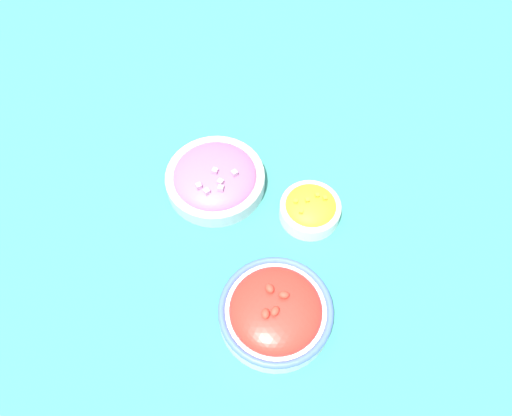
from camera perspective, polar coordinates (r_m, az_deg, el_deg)
The scene contains 4 objects.
ground_plane at distance 0.97m, azimuth -0.00°, elevation -0.90°, with size 3.00×3.00×0.00m, color #337F75.
bowl_squash at distance 0.96m, azimuth 6.23°, elevation -0.02°, with size 0.12×0.12×0.06m.
bowl_red_onion at distance 0.99m, azimuth -4.68°, elevation 3.47°, with size 0.20×0.20×0.07m.
bowl_cherry_tomatoes at distance 0.87m, azimuth 2.26°, elevation -11.71°, with size 0.20×0.20×0.07m.
Camera 1 is at (0.35, -0.33, 0.84)m, focal length 35.00 mm.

